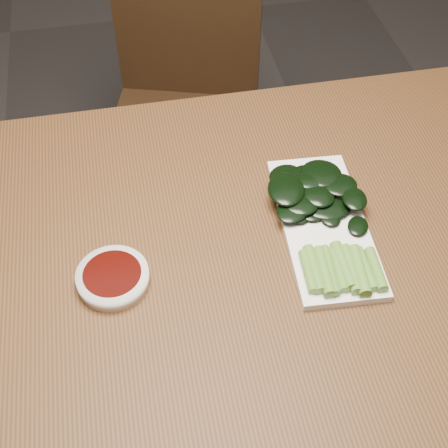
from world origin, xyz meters
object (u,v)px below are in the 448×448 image
Objects in this scene: chair_far at (184,102)px; gai_lan at (317,208)px; sauce_bowl at (113,278)px; serving_plate at (324,226)px; table at (206,277)px.

gai_lan is (0.13, -0.69, 0.29)m from chair_far.
serving_plate is at bearing 7.17° from sauce_bowl.
chair_far reaches higher than gai_lan.
sauce_bowl is at bearing -168.96° from gai_lan.
sauce_bowl is (-0.21, -0.76, 0.28)m from chair_far.
sauce_bowl is 0.36m from serving_plate.
gai_lan is (-0.01, 0.02, 0.02)m from serving_plate.
chair_far is (0.06, 0.73, -0.19)m from table.
gai_lan is at bearing 106.52° from serving_plate.
sauce_bowl is at bearing -88.48° from chair_far.
table is at bearing -177.47° from serving_plate.
table is at bearing -77.77° from chair_far.
gai_lan is at bearing 9.30° from table.
sauce_bowl is (-0.15, -0.04, 0.08)m from table.
table is at bearing -170.70° from gai_lan.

